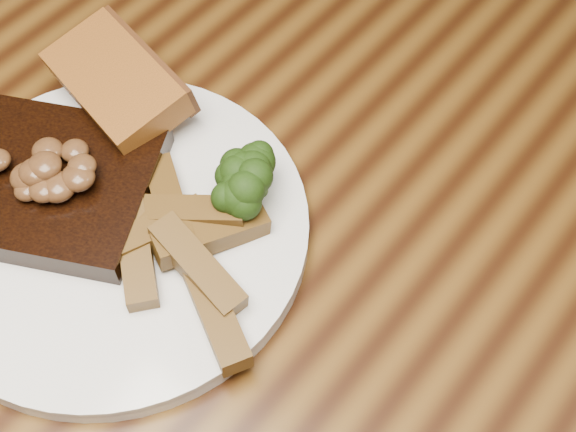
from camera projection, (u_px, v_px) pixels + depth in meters
name	position (u px, v px, depth m)	size (l,w,h in m)	color
dining_table	(270.00, 300.00, 0.67)	(1.60, 0.90, 0.75)	#503210
plate	(114.00, 231.00, 0.59)	(0.29, 0.29, 0.01)	silver
steak	(36.00, 182.00, 0.59)	(0.17, 0.13, 0.03)	black
mushroom_pile	(43.00, 162.00, 0.56)	(0.07, 0.07, 0.03)	#53341A
garlic_bread	(120.00, 100.00, 0.63)	(0.12, 0.06, 0.03)	#944E1B
potato_wedges	(179.00, 267.00, 0.55)	(0.11, 0.11, 0.02)	brown
broccoli_cluster	(243.00, 179.00, 0.58)	(0.08, 0.08, 0.04)	#19330B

